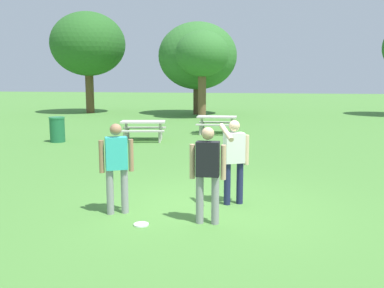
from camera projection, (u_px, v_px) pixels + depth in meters
ground_plane at (207, 207)px, 8.16m from camera, size 120.00×120.00×0.00m
person_thrower at (117, 162)px, 7.63m from camera, size 0.56×0.36×1.64m
person_catcher at (234, 156)px, 8.19m from camera, size 0.56×0.82×1.64m
person_bystander at (208, 169)px, 7.10m from camera, size 0.61×0.23×1.64m
frisbee at (141, 224)px, 7.15m from camera, size 0.25×0.25×0.03m
picnic_table_near at (143, 126)px, 16.63m from camera, size 1.94×1.72×0.77m
picnic_table_far at (217, 121)px, 18.70m from camera, size 1.74×1.47×0.77m
trash_can_beside_table at (57, 129)px, 16.28m from camera, size 0.59×0.59×0.96m
tree_tall_left at (88, 44)px, 29.01m from camera, size 5.04×5.04×6.82m
tree_broad_center at (198, 56)px, 28.10m from camera, size 5.15×5.15×6.02m
tree_far_right at (202, 55)px, 25.47m from camera, size 3.21×3.21×5.20m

